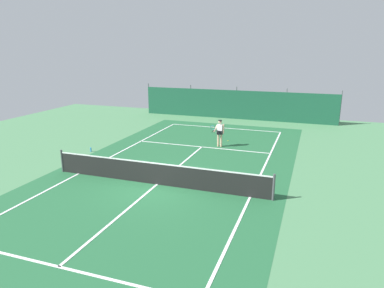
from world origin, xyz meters
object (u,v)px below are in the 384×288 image
tennis_net (157,174)px  tennis_ball_near_player (228,141)px  tennis_player (220,131)px  water_bottle (91,150)px

tennis_net → tennis_ball_near_player: (1.17, 8.30, -0.48)m
tennis_player → water_bottle: size_ratio=6.83×
tennis_player → tennis_ball_near_player: tennis_player is taller
tennis_net → tennis_ball_near_player: 8.39m
tennis_net → tennis_player: bearing=81.8°
water_bottle → tennis_ball_near_player: bearing=35.5°
tennis_player → tennis_ball_near_player: 1.73m
tennis_net → water_bottle: (-5.77, 3.35, -0.39)m
tennis_ball_near_player → tennis_player: bearing=-97.3°
tennis_net → tennis_ball_near_player: tennis_net is taller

